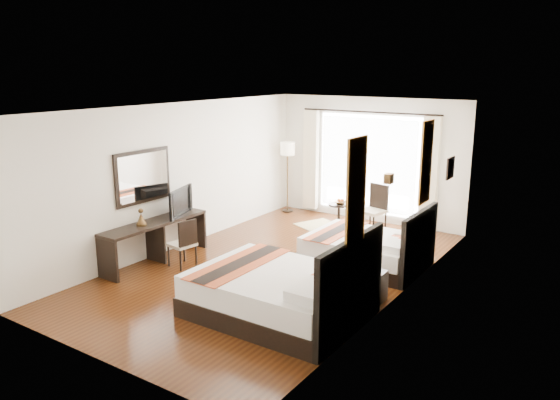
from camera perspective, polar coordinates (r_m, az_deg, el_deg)
The scene contains 29 objects.
floor at distance 9.68m, azimuth -0.45°, elevation -7.12°, with size 4.50×7.50×0.01m, color #361809.
ceiling at distance 9.07m, azimuth -0.48°, elevation 9.61°, with size 4.50×7.50×0.02m, color white.
wall_headboard at distance 8.26m, azimuth 12.52°, elevation -0.93°, with size 0.01×7.50×2.80m, color silver.
wall_desk at distance 10.67m, azimuth -10.48°, elevation 2.48°, with size 0.01×7.50×2.80m, color silver.
wall_window at distance 12.49m, azimuth 9.28°, elevation 4.15°, with size 4.50×0.01×2.80m, color silver.
wall_entry at distance 6.64m, azimuth -19.06°, elevation -4.99°, with size 4.50×0.01×2.80m, color silver.
window_glass at distance 12.49m, azimuth 9.24°, elevation 3.69°, with size 2.40×0.02×2.20m, color white.
sheer_curtain at distance 12.44m, azimuth 9.12°, elevation 3.65°, with size 2.30×0.02×2.10m, color white.
drape_left at distance 13.07m, azimuth 3.26°, elevation 4.20°, with size 0.35×0.14×2.35m, color beige.
drape_right at distance 11.89m, azimuth 15.39°, elevation 2.76°, with size 0.35×0.14×2.35m, color beige.
art_panel_near at distance 6.79m, azimuth 7.96°, elevation 0.88°, with size 0.03×0.50×1.35m, color maroon.
art_panel_far at distance 9.10m, azimuth 15.02°, elevation 3.82°, with size 0.03×0.50×1.35m, color maroon.
wall_sconce at distance 7.81m, azimuth 11.30°, elevation 2.22°, with size 0.10×0.14×0.14m, color #463019.
mirror_frame at distance 10.00m, azimuth -14.14°, elevation 2.40°, with size 0.04×1.25×0.95m, color black.
mirror_glass at distance 9.98m, azimuth -14.04°, elevation 2.39°, with size 0.01×1.12×0.82m, color white.
bed_near at distance 7.81m, azimuth 0.17°, elevation -9.64°, with size 2.36×1.84×1.34m.
bed_far at distance 9.84m, azimuth 9.25°, elevation -5.11°, with size 2.02×1.57×1.14m.
nightstand at distance 8.39m, azimuth 9.34°, elevation -8.96°, with size 0.39×0.49×0.47m, color black.
table_lamp at distance 8.34m, azimuth 9.62°, elevation -5.44°, with size 0.21×0.21×0.34m.
vase at distance 8.17m, azimuth 8.94°, elevation -7.10°, with size 0.12×0.12×0.13m, color black.
console_desk at distance 10.12m, azimuth -12.87°, elevation -4.25°, with size 0.50×2.20×0.76m, color black.
television at distance 10.30m, azimuth -10.77°, elevation -0.14°, with size 0.90×0.12×0.52m, color black.
bronze_figurine at distance 9.78m, azimuth -14.30°, elevation -1.83°, with size 0.18×0.18×0.27m, color #463019, non-canonical shape.
desk_chair at distance 9.82m, azimuth -10.11°, elevation -5.37°, with size 0.46×0.46×0.87m.
floor_lamp at distance 13.04m, azimuth 0.80°, elevation 4.91°, with size 0.34×0.34×1.70m.
side_table at distance 12.03m, azimuth 6.16°, elevation -1.64°, with size 0.47×0.47×0.54m, color black.
fruit_bowl at distance 11.92m, azimuth 6.34°, elevation -0.30°, with size 0.24×0.24×0.06m, color #49331A.
window_chair at distance 11.71m, azimuth 9.64°, elevation -1.93°, with size 0.59×0.59×1.04m.
jute_rug at distance 12.04m, azimuth 4.70°, elevation -2.89°, with size 1.25×0.85×0.01m, color tan.
Camera 1 is at (5.10, -7.47, 3.45)m, focal length 35.00 mm.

